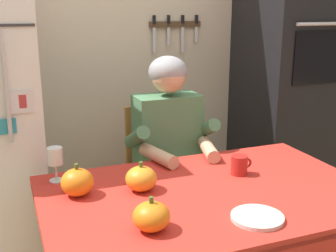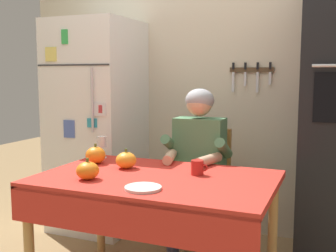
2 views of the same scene
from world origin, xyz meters
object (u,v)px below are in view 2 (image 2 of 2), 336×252
at_px(seated_person, 197,159).
at_px(wine_glass, 102,143).
at_px(pumpkin_medium, 126,160).
at_px(dining_table, 155,191).
at_px(coffee_mug, 198,168).
at_px(pumpkin_large, 96,155).
at_px(chair_behind_person, 204,183).
at_px(serving_tray, 143,188).
at_px(pumpkin_small, 88,171).
at_px(refrigerator, 97,126).

xyz_separation_m(seated_person, wine_glass, (-0.65, -0.23, 0.11)).
height_order(wine_glass, pumpkin_medium, wine_glass).
distance_m(dining_table, coffee_mug, 0.29).
bearing_deg(pumpkin_medium, pumpkin_large, 169.60).
xyz_separation_m(chair_behind_person, pumpkin_medium, (-0.33, -0.65, 0.28)).
relative_size(coffee_mug, wine_glass, 0.66).
height_order(coffee_mug, serving_tray, coffee_mug).
bearing_deg(pumpkin_medium, coffee_mug, 1.11).
bearing_deg(seated_person, coffee_mug, -70.85).
bearing_deg(pumpkin_large, coffee_mug, -2.96).
xyz_separation_m(chair_behind_person, pumpkin_small, (-0.40, -0.99, 0.28)).
xyz_separation_m(seated_person, pumpkin_large, (-0.59, -0.42, 0.06)).
distance_m(dining_table, seated_person, 0.61).
distance_m(dining_table, serving_tray, 0.29).
height_order(dining_table, serving_tray, serving_tray).
distance_m(coffee_mug, pumpkin_small, 0.65).
xyz_separation_m(dining_table, serving_tray, (0.05, -0.27, 0.09)).
xyz_separation_m(pumpkin_medium, serving_tray, (0.32, -0.41, -0.05)).
bearing_deg(refrigerator, coffee_mug, -32.19).
distance_m(refrigerator, coffee_mug, 1.39).
distance_m(coffee_mug, wine_glass, 0.84).
distance_m(refrigerator, dining_table, 1.32).
xyz_separation_m(dining_table, wine_glass, (-0.59, 0.37, 0.19)).
height_order(wine_glass, serving_tray, wine_glass).
relative_size(coffee_mug, pumpkin_small, 0.78).
relative_size(pumpkin_medium, pumpkin_small, 1.01).
distance_m(wine_glass, pumpkin_small, 0.63).
bearing_deg(pumpkin_medium, refrigerator, 132.58).
relative_size(seated_person, pumpkin_medium, 9.26).
relative_size(refrigerator, seated_person, 1.45).
distance_m(pumpkin_medium, serving_tray, 0.52).
distance_m(seated_person, serving_tray, 0.87).
distance_m(chair_behind_person, pumpkin_medium, 0.78).
bearing_deg(pumpkin_small, refrigerator, 119.59).
bearing_deg(wine_glass, pumpkin_medium, -35.68).
bearing_deg(serving_tray, seated_person, 89.55).
relative_size(wine_glass, pumpkin_large, 1.15).
bearing_deg(pumpkin_large, pumpkin_small, -63.60).
xyz_separation_m(seated_person, pumpkin_small, (-0.40, -0.80, 0.05)).
bearing_deg(refrigerator, wine_glass, -54.87).
height_order(seated_person, pumpkin_medium, seated_person).
height_order(dining_table, coffee_mug, coffee_mug).
height_order(dining_table, pumpkin_small, pumpkin_small).
relative_size(chair_behind_person, coffee_mug, 8.90).
bearing_deg(pumpkin_large, seated_person, 35.46).
relative_size(seated_person, pumpkin_small, 9.35).
bearing_deg(pumpkin_medium, seated_person, 55.05).
bearing_deg(dining_table, pumpkin_small, -149.27).
xyz_separation_m(pumpkin_small, serving_tray, (0.39, -0.07, -0.04)).
xyz_separation_m(pumpkin_medium, pumpkin_small, (-0.07, -0.34, -0.00)).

